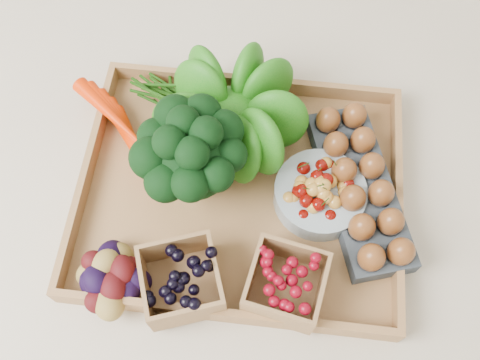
# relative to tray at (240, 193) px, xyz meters

# --- Properties ---
(ground) EXTENTS (4.00, 4.00, 0.00)m
(ground) POSITION_rel_tray_xyz_m (0.00, 0.00, -0.01)
(ground) COLOR beige
(ground) RESTS_ON ground
(tray) EXTENTS (0.55, 0.45, 0.01)m
(tray) POSITION_rel_tray_xyz_m (0.00, 0.00, 0.00)
(tray) COLOR #A47544
(tray) RESTS_ON ground
(carrots) EXTENTS (0.20, 0.15, 0.05)m
(carrots) POSITION_rel_tray_xyz_m (-0.21, 0.08, 0.03)
(carrots) COLOR #EB2C00
(carrots) RESTS_ON tray
(lettuce) EXTENTS (0.17, 0.17, 0.17)m
(lettuce) POSITION_rel_tray_xyz_m (-0.03, 0.11, 0.09)
(lettuce) COLOR #0F5B0E
(lettuce) RESTS_ON tray
(broccoli) EXTENTS (0.18, 0.18, 0.14)m
(broccoli) POSITION_rel_tray_xyz_m (-0.08, -0.00, 0.08)
(broccoli) COLOR black
(broccoli) RESTS_ON tray
(cherry_bowl) EXTENTS (0.16, 0.16, 0.04)m
(cherry_bowl) POSITION_rel_tray_xyz_m (0.14, -0.00, 0.03)
(cherry_bowl) COLOR #8C9EA5
(cherry_bowl) RESTS_ON tray
(egg_carton) EXTENTS (0.20, 0.33, 0.04)m
(egg_carton) POSITION_rel_tray_xyz_m (0.20, 0.02, 0.03)
(egg_carton) COLOR #373E46
(egg_carton) RESTS_ON tray
(potatoes) EXTENTS (0.13, 0.13, 0.08)m
(potatoes) POSITION_rel_tray_xyz_m (-0.18, -0.18, 0.05)
(potatoes) COLOR #36080B
(potatoes) RESTS_ON tray
(punnet_blackberry) EXTENTS (0.15, 0.15, 0.08)m
(punnet_blackberry) POSITION_rel_tray_xyz_m (-0.07, -0.18, 0.05)
(punnet_blackberry) COLOR black
(punnet_blackberry) RESTS_ON tray
(punnet_raspberry) EXTENTS (0.13, 0.13, 0.08)m
(punnet_raspberry) POSITION_rel_tray_xyz_m (0.09, -0.17, 0.05)
(punnet_raspberry) COLOR #680411
(punnet_raspberry) RESTS_ON tray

